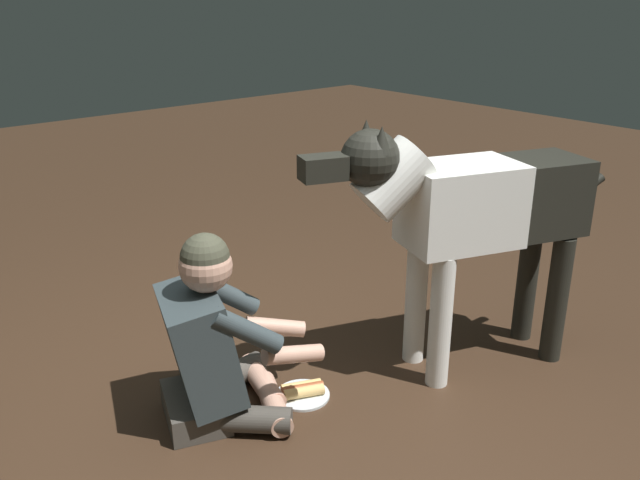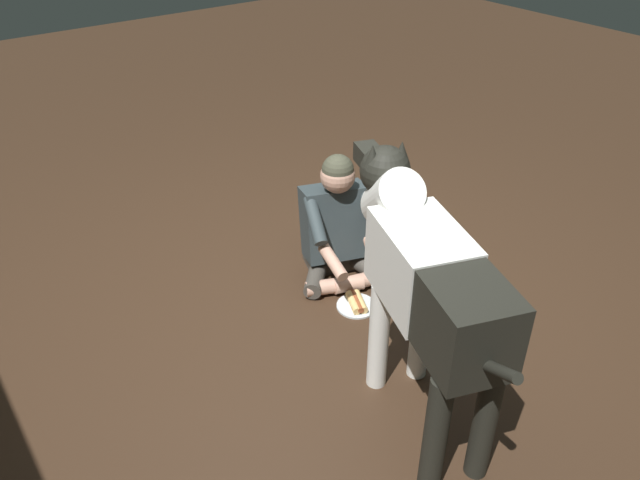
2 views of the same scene
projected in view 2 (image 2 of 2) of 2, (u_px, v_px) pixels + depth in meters
name	position (u px, v px, depth m)	size (l,w,h in m)	color
ground_plane	(319.00, 288.00, 3.91)	(14.34, 14.34, 0.00)	#362417
person_sitting_on_floor	(337.00, 228.00, 3.88)	(0.72, 0.60, 0.82)	#433F38
large_dog	(425.00, 279.00, 2.69)	(1.45, 0.65, 1.20)	silver
hot_dog_on_plate	(357.00, 303.00, 3.74)	(0.24, 0.24, 0.06)	silver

